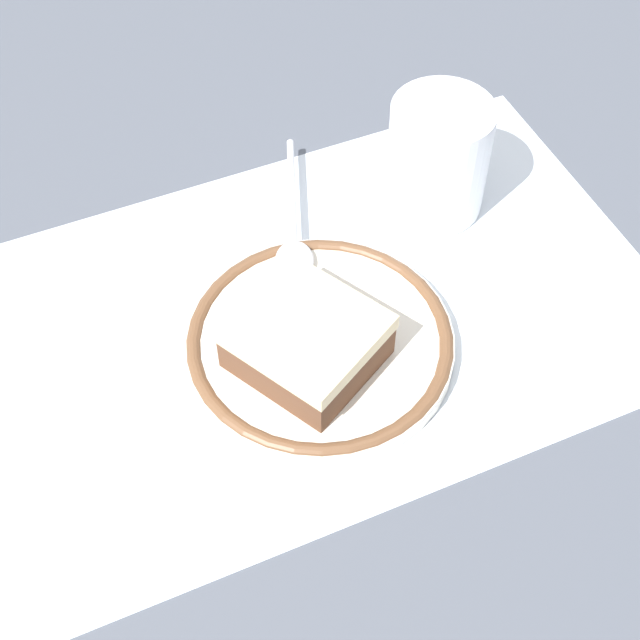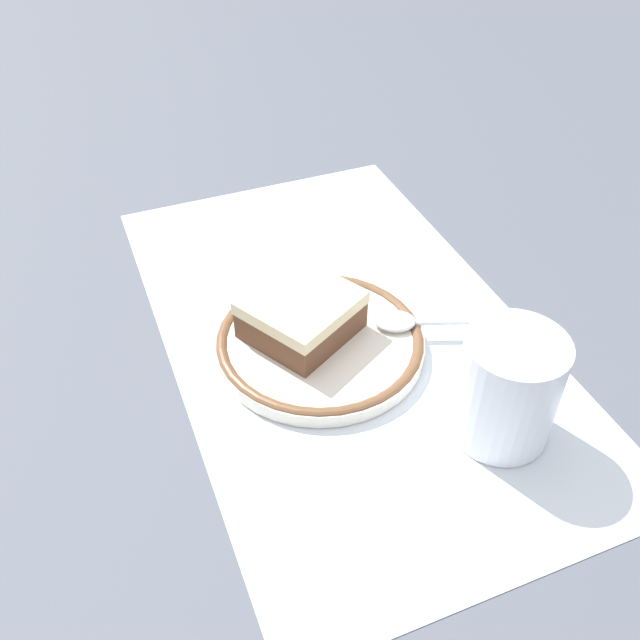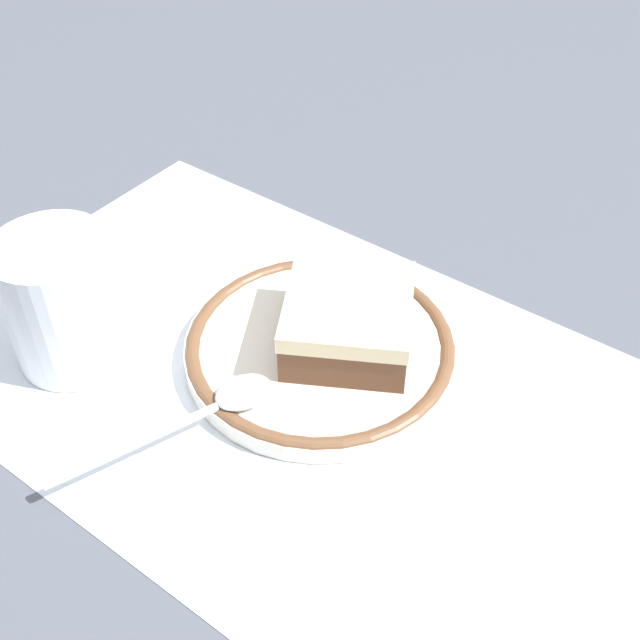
# 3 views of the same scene
# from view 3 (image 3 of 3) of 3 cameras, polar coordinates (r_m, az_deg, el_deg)

# --- Properties ---
(ground_plane) EXTENTS (2.40, 2.40, 0.00)m
(ground_plane) POSITION_cam_3_polar(r_m,az_deg,el_deg) (0.50, -0.68, -5.28)
(ground_plane) COLOR #4C515B
(placemat) EXTENTS (0.52, 0.30, 0.00)m
(placemat) POSITION_cam_3_polar(r_m,az_deg,el_deg) (0.50, -0.68, -5.22)
(placemat) COLOR silver
(placemat) RESTS_ON ground_plane
(plate) EXTENTS (0.18, 0.18, 0.02)m
(plate) POSITION_cam_3_polar(r_m,az_deg,el_deg) (0.52, -0.00, -2.00)
(plate) COLOR silver
(plate) RESTS_ON placemat
(cake_slice) EXTENTS (0.11, 0.11, 0.04)m
(cake_slice) POSITION_cam_3_polar(r_m,az_deg,el_deg) (0.50, 1.77, 0.10)
(cake_slice) COLOR brown
(cake_slice) RESTS_ON plate
(spoon) EXTENTS (0.07, 0.14, 0.01)m
(spoon) POSITION_cam_3_polar(r_m,az_deg,el_deg) (0.47, -7.45, -6.08)
(spoon) COLOR silver
(spoon) RESTS_ON plate
(cup) EXTENTS (0.07, 0.07, 0.09)m
(cup) POSITION_cam_3_polar(r_m,az_deg,el_deg) (0.52, -17.88, 0.79)
(cup) COLOR white
(cup) RESTS_ON placemat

